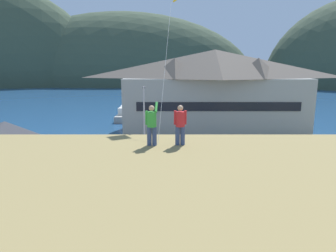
% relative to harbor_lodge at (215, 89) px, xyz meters
% --- Properties ---
extents(ground_plane, '(600.00, 600.00, 0.00)m').
position_rel_harbor_lodge_xyz_m(ground_plane, '(-7.25, -20.21, -5.80)').
color(ground_plane, '#66604C').
extents(parking_lot_pad, '(40.00, 20.00, 0.10)m').
position_rel_harbor_lodge_xyz_m(parking_lot_pad, '(-7.25, -15.21, -5.75)').
color(parking_lot_pad, gray).
rests_on(parking_lot_pad, ground).
extents(bay_water, '(360.00, 84.00, 0.03)m').
position_rel_harbor_lodge_xyz_m(bay_water, '(-7.25, 39.79, -5.78)').
color(bay_water, navy).
rests_on(bay_water, ground).
extents(far_hill_east_peak, '(122.09, 51.57, 63.83)m').
position_rel_harbor_lodge_xyz_m(far_hill_east_peak, '(-27.39, 100.65, -5.80)').
color(far_hill_east_peak, '#3D4C38').
rests_on(far_hill_east_peak, ground).
extents(harbor_lodge, '(25.00, 8.91, 10.96)m').
position_rel_harbor_lodge_xyz_m(harbor_lodge, '(0.00, 0.00, 0.00)').
color(harbor_lodge, '#999E99').
rests_on(harbor_lodge, ground).
extents(storage_shed_near_lot, '(7.02, 5.54, 4.69)m').
position_rel_harbor_lodge_xyz_m(storage_shed_near_lot, '(-19.06, -17.01, -3.36)').
color(storage_shed_near_lot, '#474C56').
rests_on(storage_shed_near_lot, ground).
extents(wharf_dock, '(3.20, 15.63, 0.70)m').
position_rel_harbor_lodge_xyz_m(wharf_dock, '(-10.09, 12.92, -5.45)').
color(wharf_dock, '#70604C').
rests_on(wharf_dock, ground).
extents(moored_boat_wharfside, '(2.28, 6.46, 2.16)m').
position_rel_harbor_lodge_xyz_m(moored_boat_wharfside, '(-13.44, 8.61, -5.08)').
color(moored_boat_wharfside, '#A8A399').
rests_on(moored_boat_wharfside, ground).
extents(moored_boat_outer_mooring, '(3.18, 8.08, 2.16)m').
position_rel_harbor_lodge_xyz_m(moored_boat_outer_mooring, '(-6.46, 10.95, -5.08)').
color(moored_boat_outer_mooring, '#23564C').
rests_on(moored_boat_outer_mooring, ground).
extents(moored_boat_inner_slip, '(2.76, 6.76, 2.16)m').
position_rel_harbor_lodge_xyz_m(moored_boat_inner_slip, '(-13.46, 10.70, -5.08)').
color(moored_boat_inner_slip, silver).
rests_on(moored_boat_inner_slip, ground).
extents(parked_car_front_row_silver, '(4.21, 2.08, 1.82)m').
position_rel_harbor_lodge_xyz_m(parked_car_front_row_silver, '(-7.49, -14.73, -4.73)').
color(parked_car_front_row_silver, navy).
rests_on(parked_car_front_row_silver, parking_lot_pad).
extents(parked_car_corner_spot, '(4.21, 2.07, 1.82)m').
position_rel_harbor_lodge_xyz_m(parked_car_corner_spot, '(-6.81, -20.05, -4.73)').
color(parked_car_corner_spot, '#9EA3A8').
rests_on(parked_car_corner_spot, parking_lot_pad).
extents(parked_car_mid_row_near, '(4.22, 2.09, 1.82)m').
position_rel_harbor_lodge_xyz_m(parked_car_mid_row_near, '(7.46, -13.92, -4.73)').
color(parked_car_mid_row_near, '#236633').
rests_on(parked_car_mid_row_near, parking_lot_pad).
extents(parked_car_mid_row_center, '(4.33, 2.32, 1.82)m').
position_rel_harbor_lodge_xyz_m(parked_car_mid_row_center, '(-13.96, -19.48, -4.73)').
color(parked_car_mid_row_center, red).
rests_on(parked_car_mid_row_center, parking_lot_pad).
extents(parked_car_front_row_end, '(4.25, 2.15, 1.82)m').
position_rel_harbor_lodge_xyz_m(parked_car_front_row_end, '(0.35, -20.02, -4.73)').
color(parked_car_front_row_end, slate).
rests_on(parked_car_front_row_end, parking_lot_pad).
extents(parked_car_back_row_right, '(4.34, 2.34, 1.82)m').
position_rel_harbor_lodge_xyz_m(parked_car_back_row_right, '(1.07, -13.12, -4.73)').
color(parked_car_back_row_right, '#9EA3A8').
rests_on(parked_car_back_row_right, parking_lot_pad).
extents(parking_light_pole, '(0.24, 0.78, 6.77)m').
position_rel_harbor_lodge_xyz_m(parking_light_pole, '(-8.64, -9.65, -1.78)').
color(parking_light_pole, '#ADADB2').
rests_on(parking_light_pole, parking_lot_pad).
extents(person_kite_flyer, '(0.53, 0.65, 1.86)m').
position_rel_harbor_lodge_xyz_m(person_kite_flyer, '(-6.87, -27.67, 0.81)').
color(person_kite_flyer, '#384770').
rests_on(person_kite_flyer, grassy_hill_foreground).
extents(person_companion, '(0.55, 0.40, 1.74)m').
position_rel_harbor_lodge_xyz_m(person_companion, '(-5.65, -27.61, 0.80)').
color(person_companion, '#384770').
rests_on(person_companion, grassy_hill_foreground).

